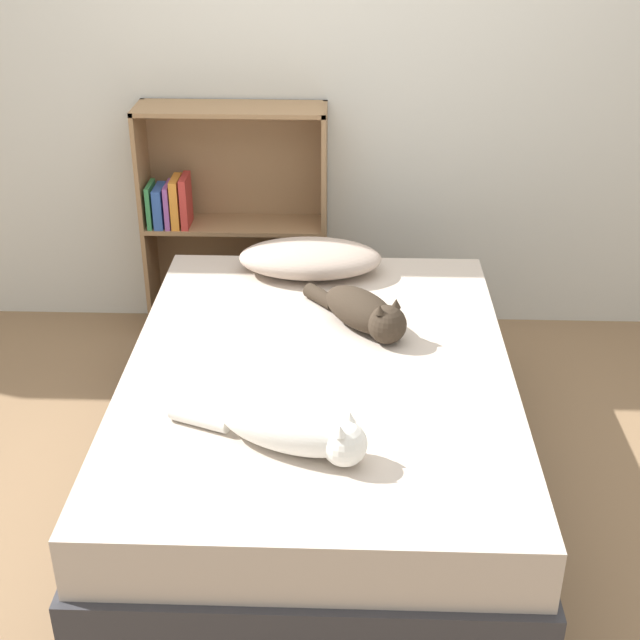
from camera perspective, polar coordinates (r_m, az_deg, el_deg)
ground_plane at (r=3.40m, az=-0.09°, el=-10.59°), size 8.00×8.00×0.00m
wall_back at (r=4.14m, az=0.64°, el=15.91°), size 8.00×0.06×2.50m
bed at (r=3.24m, az=-0.09°, el=-6.97°), size 1.37×1.89×0.53m
pillow at (r=3.73m, az=-0.63°, el=3.98°), size 0.60×0.33×0.14m
cat_light at (r=2.64m, az=-1.78°, el=-7.01°), size 0.62×0.32×0.16m
cat_dark at (r=3.29m, az=2.90°, el=0.49°), size 0.40×0.45×0.16m
bookshelf at (r=4.26m, az=-5.77°, el=6.49°), size 0.85×0.26×1.11m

